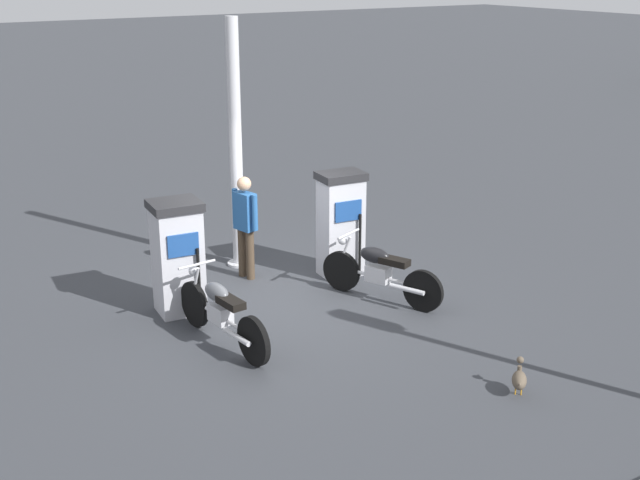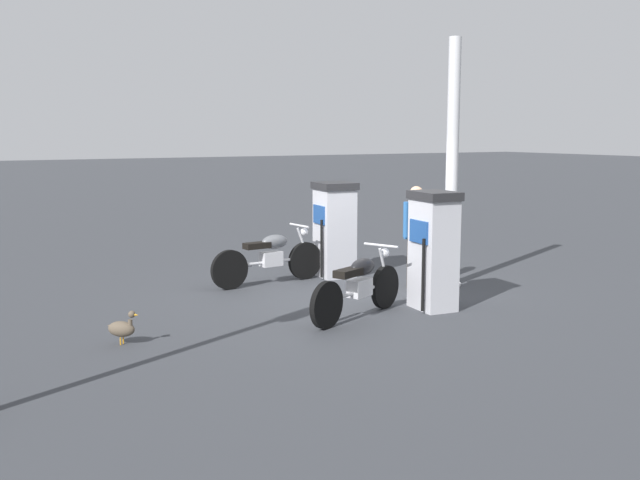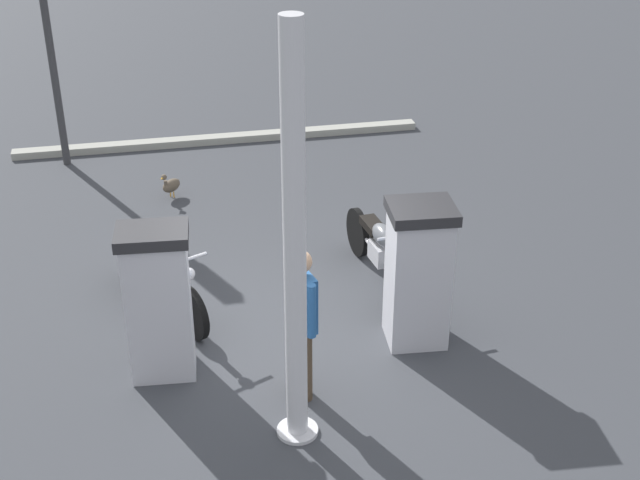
{
  "view_description": "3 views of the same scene",
  "coord_description": "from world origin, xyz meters",
  "px_view_note": "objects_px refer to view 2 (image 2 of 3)",
  "views": [
    {
      "loc": [
        9.9,
        -5.54,
        4.85
      ],
      "look_at": [
        1.11,
        0.01,
        1.29
      ],
      "focal_mm": 46.36,
      "sensor_mm": 36.0,
      "label": 1
    },
    {
      "loc": [
        6.04,
        9.62,
        2.53
      ],
      "look_at": [
        0.29,
        -0.59,
        0.8
      ],
      "focal_mm": 41.44,
      "sensor_mm": 36.0,
      "label": 2
    },
    {
      "loc": [
        -8.12,
        1.44,
        5.57
      ],
      "look_at": [
        0.83,
        -0.59,
        0.68
      ],
      "focal_mm": 48.74,
      "sensor_mm": 36.0,
      "label": 3
    }
  ],
  "objects_px": {
    "fuel_pump_near": "(334,229)",
    "motorcycle_far_pump": "(359,285)",
    "canopy_support_pole": "(452,169)",
    "motorcycle_near_pump": "(270,257)",
    "fuel_pump_far": "(433,250)",
    "wandering_duck": "(122,328)",
    "attendant_person": "(416,230)"
  },
  "relations": [
    {
      "from": "motorcycle_near_pump",
      "to": "wandering_duck",
      "type": "relative_size",
      "value": 5.0
    },
    {
      "from": "motorcycle_far_pump",
      "to": "canopy_support_pole",
      "type": "bearing_deg",
      "value": -156.45
    },
    {
      "from": "fuel_pump_far",
      "to": "canopy_support_pole",
      "type": "bearing_deg",
      "value": -137.23
    },
    {
      "from": "fuel_pump_near",
      "to": "motorcycle_near_pump",
      "type": "relative_size",
      "value": 0.78
    },
    {
      "from": "fuel_pump_near",
      "to": "attendant_person",
      "type": "bearing_deg",
      "value": 115.72
    },
    {
      "from": "wandering_duck",
      "to": "canopy_support_pole",
      "type": "bearing_deg",
      "value": -172.03
    },
    {
      "from": "motorcycle_near_pump",
      "to": "canopy_support_pole",
      "type": "distance_m",
      "value": 3.33
    },
    {
      "from": "canopy_support_pole",
      "to": "attendant_person",
      "type": "bearing_deg",
      "value": -16.01
    },
    {
      "from": "motorcycle_near_pump",
      "to": "attendant_person",
      "type": "distance_m",
      "value": 2.45
    },
    {
      "from": "motorcycle_far_pump",
      "to": "canopy_support_pole",
      "type": "distance_m",
      "value": 3.07
    },
    {
      "from": "attendant_person",
      "to": "canopy_support_pole",
      "type": "distance_m",
      "value": 1.15
    },
    {
      "from": "fuel_pump_far",
      "to": "wandering_duck",
      "type": "xyz_separation_m",
      "value": [
        4.35,
        -0.39,
        -0.66
      ]
    },
    {
      "from": "motorcycle_far_pump",
      "to": "wandering_duck",
      "type": "distance_m",
      "value": 3.18
    },
    {
      "from": "fuel_pump_far",
      "to": "wandering_duck",
      "type": "height_order",
      "value": "fuel_pump_far"
    },
    {
      "from": "motorcycle_near_pump",
      "to": "canopy_support_pole",
      "type": "height_order",
      "value": "canopy_support_pole"
    },
    {
      "from": "motorcycle_far_pump",
      "to": "canopy_support_pole",
      "type": "xyz_separation_m",
      "value": [
        -2.46,
        -1.07,
        1.48
      ]
    },
    {
      "from": "fuel_pump_far",
      "to": "motorcycle_near_pump",
      "type": "relative_size",
      "value": 0.8
    },
    {
      "from": "fuel_pump_near",
      "to": "canopy_support_pole",
      "type": "bearing_deg",
      "value": 128.5
    },
    {
      "from": "fuel_pump_far",
      "to": "wandering_duck",
      "type": "distance_m",
      "value": 4.42
    },
    {
      "from": "motorcycle_far_pump",
      "to": "canopy_support_pole",
      "type": "height_order",
      "value": "canopy_support_pole"
    },
    {
      "from": "fuel_pump_near",
      "to": "canopy_support_pole",
      "type": "distance_m",
      "value": 2.32
    },
    {
      "from": "fuel_pump_near",
      "to": "motorcycle_far_pump",
      "type": "xyz_separation_m",
      "value": [
        1.19,
        2.67,
        -0.39
      ]
    },
    {
      "from": "motorcycle_near_pump",
      "to": "fuel_pump_near",
      "type": "bearing_deg",
      "value": -178.07
    },
    {
      "from": "motorcycle_far_pump",
      "to": "wandering_duck",
      "type": "height_order",
      "value": "motorcycle_far_pump"
    },
    {
      "from": "motorcycle_far_pump",
      "to": "attendant_person",
      "type": "height_order",
      "value": "attendant_person"
    },
    {
      "from": "wandering_duck",
      "to": "motorcycle_near_pump",
      "type": "bearing_deg",
      "value": -142.74
    },
    {
      "from": "motorcycle_far_pump",
      "to": "wandering_duck",
      "type": "relative_size",
      "value": 4.49
    },
    {
      "from": "wandering_duck",
      "to": "canopy_support_pole",
      "type": "relative_size",
      "value": 0.11
    },
    {
      "from": "attendant_person",
      "to": "wandering_duck",
      "type": "height_order",
      "value": "attendant_person"
    },
    {
      "from": "wandering_duck",
      "to": "fuel_pump_far",
      "type": "bearing_deg",
      "value": 174.9
    },
    {
      "from": "fuel_pump_far",
      "to": "motorcycle_near_pump",
      "type": "distance_m",
      "value": 3.04
    },
    {
      "from": "canopy_support_pole",
      "to": "fuel_pump_near",
      "type": "bearing_deg",
      "value": -51.5
    }
  ]
}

